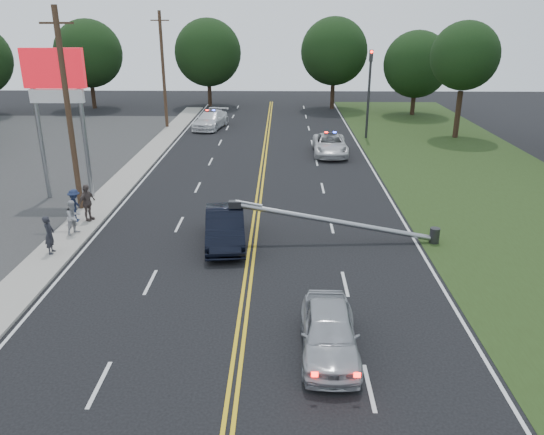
{
  "coord_description": "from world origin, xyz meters",
  "views": [
    {
      "loc": [
        1.27,
        -13.89,
        9.45
      ],
      "look_at": [
        0.89,
        6.57,
        1.7
      ],
      "focal_mm": 35.0,
      "sensor_mm": 36.0,
      "label": 1
    }
  ],
  "objects_px": {
    "emergency_b": "(211,120)",
    "bystander_b": "(74,217)",
    "waiting_sedan": "(329,332)",
    "pylon_sign": "(56,88)",
    "utility_pole_far": "(163,70)",
    "emergency_a": "(330,145)",
    "crashed_sedan": "(225,227)",
    "utility_pole_mid": "(68,112)",
    "bystander_c": "(75,205)",
    "bystander_a": "(49,235)",
    "bystander_d": "(87,203)",
    "fallen_streetlight": "(347,223)",
    "traffic_signal": "(369,87)"
  },
  "relations": [
    {
      "from": "utility_pole_far",
      "to": "emergency_a",
      "type": "height_order",
      "value": "utility_pole_far"
    },
    {
      "from": "utility_pole_far",
      "to": "emergency_b",
      "type": "distance_m",
      "value": 5.9
    },
    {
      "from": "emergency_b",
      "to": "bystander_b",
      "type": "relative_size",
      "value": 3.36
    },
    {
      "from": "waiting_sedan",
      "to": "pylon_sign",
      "type": "bearing_deg",
      "value": 133.74
    },
    {
      "from": "utility_pole_mid",
      "to": "waiting_sedan",
      "type": "relative_size",
      "value": 2.39
    },
    {
      "from": "utility_pole_mid",
      "to": "emergency_a",
      "type": "relative_size",
      "value": 1.93
    },
    {
      "from": "utility_pole_far",
      "to": "crashed_sedan",
      "type": "relative_size",
      "value": 2.11
    },
    {
      "from": "utility_pole_mid",
      "to": "bystander_d",
      "type": "relative_size",
      "value": 5.51
    },
    {
      "from": "traffic_signal",
      "to": "bystander_b",
      "type": "distance_m",
      "value": 27.29
    },
    {
      "from": "utility_pole_far",
      "to": "bystander_c",
      "type": "bearing_deg",
      "value": -88.86
    },
    {
      "from": "utility_pole_mid",
      "to": "emergency_a",
      "type": "xyz_separation_m",
      "value": [
        13.99,
        12.25,
        -4.36
      ]
    },
    {
      "from": "crashed_sedan",
      "to": "bystander_b",
      "type": "distance_m",
      "value": 7.02
    },
    {
      "from": "emergency_a",
      "to": "emergency_b",
      "type": "distance_m",
      "value": 13.83
    },
    {
      "from": "emergency_a",
      "to": "bystander_c",
      "type": "relative_size",
      "value": 3.22
    },
    {
      "from": "utility_pole_far",
      "to": "waiting_sedan",
      "type": "bearing_deg",
      "value": -70.88
    },
    {
      "from": "fallen_streetlight",
      "to": "utility_pole_far",
      "type": "relative_size",
      "value": 0.94
    },
    {
      "from": "waiting_sedan",
      "to": "bystander_b",
      "type": "xyz_separation_m",
      "value": [
        -10.91,
        8.89,
        0.2
      ]
    },
    {
      "from": "utility_pole_far",
      "to": "waiting_sedan",
      "type": "relative_size",
      "value": 2.39
    },
    {
      "from": "fallen_streetlight",
      "to": "bystander_a",
      "type": "height_order",
      "value": "fallen_streetlight"
    },
    {
      "from": "traffic_signal",
      "to": "bystander_b",
      "type": "relative_size",
      "value": 4.42
    },
    {
      "from": "pylon_sign",
      "to": "traffic_signal",
      "type": "distance_m",
      "value": 24.75
    },
    {
      "from": "crashed_sedan",
      "to": "utility_pole_mid",
      "type": "bearing_deg",
      "value": 145.89
    },
    {
      "from": "pylon_sign",
      "to": "bystander_a",
      "type": "height_order",
      "value": "pylon_sign"
    },
    {
      "from": "emergency_a",
      "to": "bystander_c",
      "type": "distance_m",
      "value": 19.57
    },
    {
      "from": "utility_pole_far",
      "to": "bystander_a",
      "type": "relative_size",
      "value": 6.08
    },
    {
      "from": "fallen_streetlight",
      "to": "utility_pole_mid",
      "type": "height_order",
      "value": "utility_pole_mid"
    },
    {
      "from": "emergency_b",
      "to": "bystander_a",
      "type": "bearing_deg",
      "value": -85.84
    },
    {
      "from": "bystander_c",
      "to": "fallen_streetlight",
      "type": "bearing_deg",
      "value": -102.93
    },
    {
      "from": "pylon_sign",
      "to": "bystander_d",
      "type": "distance_m",
      "value": 6.67
    },
    {
      "from": "bystander_d",
      "to": "bystander_c",
      "type": "bearing_deg",
      "value": 124.49
    },
    {
      "from": "utility_pole_mid",
      "to": "crashed_sedan",
      "type": "height_order",
      "value": "utility_pole_mid"
    },
    {
      "from": "fallen_streetlight",
      "to": "emergency_a",
      "type": "xyz_separation_m",
      "value": [
        0.61,
        16.25,
        -0.2
      ]
    },
    {
      "from": "fallen_streetlight",
      "to": "emergency_a",
      "type": "relative_size",
      "value": 1.8
    },
    {
      "from": "pylon_sign",
      "to": "utility_pole_mid",
      "type": "distance_m",
      "value": 2.55
    },
    {
      "from": "bystander_a",
      "to": "bystander_d",
      "type": "relative_size",
      "value": 0.91
    },
    {
      "from": "utility_pole_far",
      "to": "bystander_b",
      "type": "height_order",
      "value": "utility_pole_far"
    },
    {
      "from": "pylon_sign",
      "to": "bystander_c",
      "type": "height_order",
      "value": "pylon_sign"
    },
    {
      "from": "fallen_streetlight",
      "to": "bystander_b",
      "type": "height_order",
      "value": "fallen_streetlight"
    },
    {
      "from": "bystander_a",
      "to": "utility_pole_mid",
      "type": "bearing_deg",
      "value": 1.18
    },
    {
      "from": "utility_pole_far",
      "to": "emergency_b",
      "type": "xyz_separation_m",
      "value": [
        4.03,
        -0.16,
        -4.31
      ]
    },
    {
      "from": "crashed_sedan",
      "to": "bystander_c",
      "type": "distance_m",
      "value": 7.86
    },
    {
      "from": "traffic_signal",
      "to": "crashed_sedan",
      "type": "distance_m",
      "value": 24.41
    },
    {
      "from": "waiting_sedan",
      "to": "emergency_b",
      "type": "relative_size",
      "value": 0.78
    },
    {
      "from": "traffic_signal",
      "to": "utility_pole_far",
      "type": "distance_m",
      "value": 17.97
    },
    {
      "from": "utility_pole_mid",
      "to": "bystander_c",
      "type": "xyz_separation_m",
      "value": [
        0.48,
        -1.91,
        -4.16
      ]
    },
    {
      "from": "traffic_signal",
      "to": "bystander_d",
      "type": "bearing_deg",
      "value": -129.77
    },
    {
      "from": "pylon_sign",
      "to": "emergency_b",
      "type": "xyz_separation_m",
      "value": [
        5.33,
        19.84,
        -5.22
      ]
    },
    {
      "from": "crashed_sedan",
      "to": "traffic_signal",
      "type": "bearing_deg",
      "value": 60.57
    },
    {
      "from": "utility_pole_mid",
      "to": "emergency_b",
      "type": "height_order",
      "value": "utility_pole_mid"
    },
    {
      "from": "utility_pole_mid",
      "to": "utility_pole_far",
      "type": "distance_m",
      "value": 22.0
    }
  ]
}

